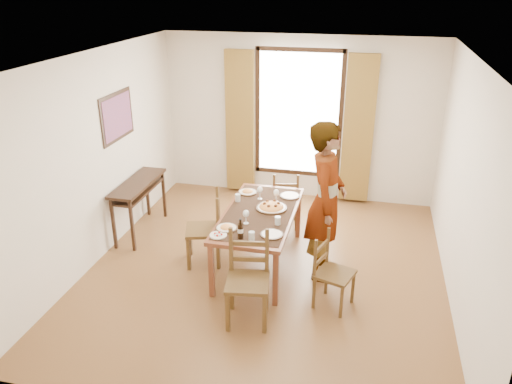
% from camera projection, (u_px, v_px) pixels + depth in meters
% --- Properties ---
extents(ground, '(5.00, 5.00, 0.00)m').
position_uv_depth(ground, '(266.00, 269.00, 6.53)').
color(ground, '#55341A').
rests_on(ground, ground).
extents(room_shell, '(4.60, 5.10, 2.74)m').
position_uv_depth(room_shell, '(269.00, 154.00, 6.02)').
color(room_shell, beige).
rests_on(room_shell, ground).
extents(console_table, '(0.38, 1.20, 0.80)m').
position_uv_depth(console_table, '(138.00, 189.00, 7.21)').
color(console_table, black).
rests_on(console_table, ground).
extents(dining_table, '(0.89, 1.81, 0.76)m').
position_uv_depth(dining_table, '(260.00, 217.00, 6.38)').
color(dining_table, brown).
rests_on(dining_table, ground).
extents(chair_west, '(0.56, 0.56, 1.01)m').
position_uv_depth(chair_west, '(206.00, 230.00, 6.51)').
color(chair_west, brown).
rests_on(chair_west, ground).
extents(chair_north, '(0.47, 0.47, 0.90)m').
position_uv_depth(chair_north, '(285.00, 201.00, 7.47)').
color(chair_north, brown).
rests_on(chair_north, ground).
extents(chair_south, '(0.53, 0.53, 1.04)m').
position_uv_depth(chair_south, '(248.00, 281.00, 5.40)').
color(chair_south, brown).
rests_on(chair_south, ground).
extents(chair_east, '(0.50, 0.50, 0.89)m').
position_uv_depth(chair_east, '(332.00, 274.00, 5.67)').
color(chair_east, brown).
rests_on(chair_east, ground).
extents(man, '(0.75, 0.51, 2.00)m').
position_uv_depth(man, '(326.00, 201.00, 6.07)').
color(man, gray).
rests_on(man, ground).
extents(plate_sw, '(0.27, 0.27, 0.05)m').
position_uv_depth(plate_sw, '(226.00, 227.00, 5.92)').
color(plate_sw, silver).
rests_on(plate_sw, dining_table).
extents(plate_se, '(0.27, 0.27, 0.05)m').
position_uv_depth(plate_se, '(272.00, 233.00, 5.78)').
color(plate_se, silver).
rests_on(plate_se, dining_table).
extents(plate_nw, '(0.27, 0.27, 0.05)m').
position_uv_depth(plate_nw, '(248.00, 191.00, 6.90)').
color(plate_nw, silver).
rests_on(plate_nw, dining_table).
extents(plate_ne, '(0.27, 0.27, 0.05)m').
position_uv_depth(plate_ne, '(290.00, 195.00, 6.79)').
color(plate_ne, silver).
rests_on(plate_ne, dining_table).
extents(pasta_platter, '(0.40, 0.40, 0.10)m').
position_uv_depth(pasta_platter, '(271.00, 205.00, 6.42)').
color(pasta_platter, '#DA5C1B').
rests_on(pasta_platter, dining_table).
extents(caprese_plate, '(0.20, 0.20, 0.04)m').
position_uv_depth(caprese_plate, '(218.00, 234.00, 5.77)').
color(caprese_plate, silver).
rests_on(caprese_plate, dining_table).
extents(wine_glass_a, '(0.08, 0.08, 0.18)m').
position_uv_depth(wine_glass_a, '(246.00, 217.00, 6.02)').
color(wine_glass_a, white).
rests_on(wine_glass_a, dining_table).
extents(wine_glass_b, '(0.08, 0.08, 0.18)m').
position_uv_depth(wine_glass_b, '(276.00, 196.00, 6.60)').
color(wine_glass_b, white).
rests_on(wine_glass_b, dining_table).
extents(wine_glass_c, '(0.08, 0.08, 0.18)m').
position_uv_depth(wine_glass_c, '(260.00, 193.00, 6.69)').
color(wine_glass_c, white).
rests_on(wine_glass_c, dining_table).
extents(tumbler_a, '(0.07, 0.07, 0.10)m').
position_uv_depth(tumbler_a, '(278.00, 221.00, 6.02)').
color(tumbler_a, silver).
rests_on(tumbler_a, dining_table).
extents(tumbler_b, '(0.07, 0.07, 0.10)m').
position_uv_depth(tumbler_b, '(238.00, 198.00, 6.64)').
color(tumbler_b, silver).
rests_on(tumbler_b, dining_table).
extents(tumbler_c, '(0.07, 0.07, 0.10)m').
position_uv_depth(tumbler_c, '(252.00, 236.00, 5.67)').
color(tumbler_c, silver).
rests_on(tumbler_c, dining_table).
extents(wine_bottle, '(0.07, 0.07, 0.25)m').
position_uv_depth(wine_bottle, '(240.00, 229.00, 5.68)').
color(wine_bottle, black).
rests_on(wine_bottle, dining_table).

